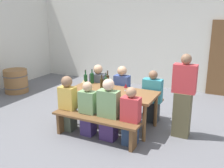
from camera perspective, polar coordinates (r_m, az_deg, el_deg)
ground_plane at (r=5.40m, az=-0.00°, el=-9.24°), size 24.00×24.00×0.00m
back_wall at (r=8.03m, az=10.67°, el=10.63°), size 14.00×0.20×3.20m
tasting_table at (r=5.15m, az=-0.00°, el=-2.50°), size 1.81×0.83×0.75m
bench_near at (r=4.68m, az=-3.90°, el=-8.67°), size 1.71×0.30×0.45m
bench_far at (r=5.87m, az=3.08°, el=-3.49°), size 1.71×0.30×0.45m
wine_bottle_0 at (r=5.59m, az=-5.95°, el=1.07°), size 0.08×0.08×0.33m
wine_bottle_1 at (r=5.23m, az=-2.32°, el=0.07°), size 0.07×0.07×0.31m
wine_bottle_2 at (r=5.69m, az=-4.50°, el=1.39°), size 0.08×0.08×0.32m
wine_bottle_3 at (r=5.36m, az=-1.40°, el=0.43°), size 0.08×0.08×0.31m
wine_bottle_4 at (r=5.46m, az=-0.99°, el=0.85°), size 0.07×0.07×0.34m
wine_glass_0 at (r=5.12m, az=3.12°, el=-0.40°), size 0.08×0.08×0.16m
wine_glass_1 at (r=5.41m, az=-6.44°, el=0.58°), size 0.08×0.08×0.17m
seated_guest_near_0 at (r=5.08m, az=-9.91°, el=-4.48°), size 0.33×0.24×1.12m
seated_guest_near_1 at (r=4.85m, az=-5.42°, el=-5.83°), size 0.32×0.24×1.06m
seated_guest_near_2 at (r=4.63m, az=-0.77°, el=-6.12°), size 0.39×0.24×1.16m
seated_guest_near_3 at (r=4.48m, az=4.21°, el=-7.61°), size 0.33×0.24×1.07m
seated_guest_far_0 at (r=5.95m, az=-3.10°, el=-1.23°), size 0.37×0.24×1.14m
seated_guest_far_1 at (r=5.68m, az=2.23°, el=-1.85°), size 0.33×0.24×1.16m
seated_guest_far_2 at (r=5.46m, az=9.02°, el=-3.15°), size 0.40×0.24×1.13m
standing_host at (r=4.87m, az=15.74°, el=-3.04°), size 0.42×0.24×1.58m
wine_barrel at (r=7.98m, az=-20.81°, el=0.66°), size 0.71×0.71×0.68m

